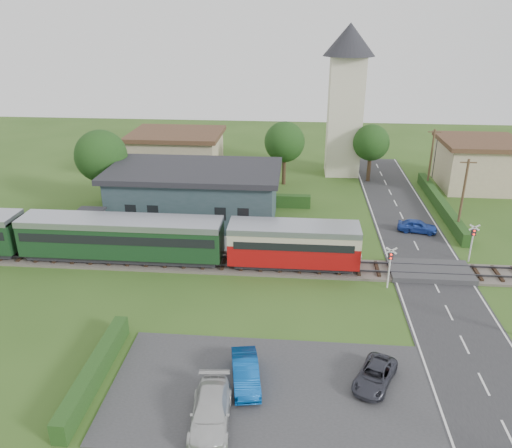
# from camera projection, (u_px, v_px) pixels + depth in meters

# --- Properties ---
(ground) EXTENTS (120.00, 120.00, 0.00)m
(ground) POSITION_uv_depth(u_px,v_px,m) (299.00, 281.00, 37.35)
(ground) COLOR #2D4C19
(railway_track) EXTENTS (76.00, 3.20, 0.49)m
(railway_track) POSITION_uv_depth(u_px,v_px,m) (300.00, 267.00, 39.14)
(railway_track) COLOR #4C443D
(railway_track) RESTS_ON ground
(road) EXTENTS (6.00, 70.00, 0.05)m
(road) POSITION_uv_depth(u_px,v_px,m) (436.00, 287.00, 36.55)
(road) COLOR #28282B
(road) RESTS_ON ground
(car_park) EXTENTS (17.00, 9.00, 0.08)m
(car_park) POSITION_uv_depth(u_px,v_px,m) (270.00, 391.00, 26.44)
(car_park) COLOR #333335
(car_park) RESTS_ON ground
(crossing_deck) EXTENTS (6.20, 3.40, 0.45)m
(crossing_deck) POSITION_uv_depth(u_px,v_px,m) (430.00, 271.00, 38.30)
(crossing_deck) COLOR #333335
(crossing_deck) RESTS_ON ground
(platform) EXTENTS (30.00, 3.00, 0.45)m
(platform) POSITION_uv_depth(u_px,v_px,m) (183.00, 244.00, 42.83)
(platform) COLOR gray
(platform) RESTS_ON ground
(equipment_hut) EXTENTS (2.30, 2.30, 2.55)m
(equipment_hut) POSITION_uv_depth(u_px,v_px,m) (91.00, 225.00, 42.87)
(equipment_hut) COLOR beige
(equipment_hut) RESTS_ON platform
(station_building) EXTENTS (16.00, 9.00, 5.30)m
(station_building) POSITION_uv_depth(u_px,v_px,m) (195.00, 194.00, 47.19)
(station_building) COLOR #283D41
(station_building) RESTS_ON ground
(train) EXTENTS (43.20, 2.90, 3.40)m
(train) POSITION_uv_depth(u_px,v_px,m) (83.00, 236.00, 39.71)
(train) COLOR #232328
(train) RESTS_ON ground
(church_tower) EXTENTS (6.00, 6.00, 17.60)m
(church_tower) POSITION_uv_depth(u_px,v_px,m) (346.00, 90.00, 58.66)
(church_tower) COLOR beige
(church_tower) RESTS_ON ground
(house_west) EXTENTS (10.80, 8.80, 5.50)m
(house_west) POSITION_uv_depth(u_px,v_px,m) (177.00, 154.00, 60.40)
(house_west) COLOR tan
(house_west) RESTS_ON ground
(house_east) EXTENTS (8.80, 8.80, 5.50)m
(house_east) POSITION_uv_depth(u_px,v_px,m) (478.00, 163.00, 56.69)
(house_east) COLOR tan
(house_east) RESTS_ON ground
(hedge_carpark) EXTENTS (0.80, 9.00, 1.20)m
(hedge_carpark) POSITION_uv_depth(u_px,v_px,m) (95.00, 372.00, 26.98)
(hedge_carpark) COLOR #193814
(hedge_carpark) RESTS_ON ground
(hedge_roadside) EXTENTS (0.80, 18.00, 1.20)m
(hedge_roadside) POSITION_uv_depth(u_px,v_px,m) (441.00, 204.00, 50.67)
(hedge_roadside) COLOR #193814
(hedge_roadside) RESTS_ON ground
(hedge_station) EXTENTS (22.00, 0.80, 1.30)m
(hedge_station) POSITION_uv_depth(u_px,v_px,m) (205.00, 199.00, 52.12)
(hedge_station) COLOR #193814
(hedge_station) RESTS_ON ground
(tree_a) EXTENTS (5.20, 5.20, 8.00)m
(tree_a) POSITION_uv_depth(u_px,v_px,m) (101.00, 156.00, 49.69)
(tree_a) COLOR #332316
(tree_a) RESTS_ON ground
(tree_b) EXTENTS (4.60, 4.60, 7.34)m
(tree_b) POSITION_uv_depth(u_px,v_px,m) (285.00, 142.00, 56.66)
(tree_b) COLOR #332316
(tree_b) RESTS_ON ground
(tree_c) EXTENTS (4.20, 4.20, 6.78)m
(tree_c) POSITION_uv_depth(u_px,v_px,m) (371.00, 143.00, 57.84)
(tree_c) COLOR #332316
(tree_c) RESTS_ON ground
(utility_pole_c) EXTENTS (1.40, 0.22, 7.00)m
(utility_pole_c) POSITION_uv_depth(u_px,v_px,m) (463.00, 196.00, 43.98)
(utility_pole_c) COLOR #473321
(utility_pole_c) RESTS_ON ground
(utility_pole_d) EXTENTS (1.40, 0.22, 7.00)m
(utility_pole_d) POSITION_uv_depth(u_px,v_px,m) (431.00, 160.00, 55.00)
(utility_pole_d) COLOR #473321
(utility_pole_d) RESTS_ON ground
(crossing_signal_near) EXTENTS (0.84, 0.28, 3.28)m
(crossing_signal_near) POSITION_uv_depth(u_px,v_px,m) (390.00, 262.00, 35.63)
(crossing_signal_near) COLOR silver
(crossing_signal_near) RESTS_ON ground
(crossing_signal_far) EXTENTS (0.84, 0.28, 3.28)m
(crossing_signal_far) POSITION_uv_depth(u_px,v_px,m) (473.00, 237.00, 39.47)
(crossing_signal_far) COLOR silver
(crossing_signal_far) RESTS_ON ground
(streetlamp_west) EXTENTS (0.30, 0.30, 5.15)m
(streetlamp_west) POSITION_uv_depth(u_px,v_px,m) (106.00, 162.00, 56.27)
(streetlamp_west) COLOR #3F3F47
(streetlamp_west) RESTS_ON ground
(streetlamp_east) EXTENTS (0.30, 0.30, 5.15)m
(streetlamp_east) POSITION_uv_depth(u_px,v_px,m) (436.00, 153.00, 59.67)
(streetlamp_east) COLOR #3F3F47
(streetlamp_east) RESTS_ON ground
(car_on_road) EXTENTS (3.67, 2.03, 1.18)m
(car_on_road) POSITION_uv_depth(u_px,v_px,m) (417.00, 226.00, 45.42)
(car_on_road) COLOR #1E3C9C
(car_on_road) RESTS_ON road
(car_park_blue) EXTENTS (2.06, 4.14, 1.30)m
(car_park_blue) POSITION_uv_depth(u_px,v_px,m) (246.00, 372.00, 26.74)
(car_park_blue) COLOR navy
(car_park_blue) RESTS_ON car_park
(car_park_silver) EXTENTS (2.24, 4.80, 1.35)m
(car_park_silver) POSITION_uv_depth(u_px,v_px,m) (211.00, 411.00, 24.09)
(car_park_silver) COLOR silver
(car_park_silver) RESTS_ON car_park
(car_park_dark) EXTENTS (3.04, 4.02, 1.01)m
(car_park_dark) POSITION_uv_depth(u_px,v_px,m) (375.00, 375.00, 26.74)
(car_park_dark) COLOR #31323D
(car_park_dark) RESTS_ON car_park
(pedestrian_near) EXTENTS (0.64, 0.47, 1.61)m
(pedestrian_near) POSITION_uv_depth(u_px,v_px,m) (258.00, 236.00, 41.90)
(pedestrian_near) COLOR gray
(pedestrian_near) RESTS_ON platform
(pedestrian_far) EXTENTS (0.84, 0.98, 1.75)m
(pedestrian_far) POSITION_uv_depth(u_px,v_px,m) (114.00, 229.00, 43.12)
(pedestrian_far) COLOR gray
(pedestrian_far) RESTS_ON platform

